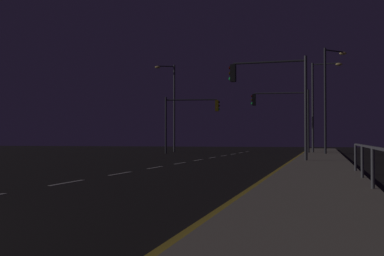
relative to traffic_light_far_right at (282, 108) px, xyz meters
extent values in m
plane|color=black|center=(-3.95, -20.17, -3.80)|extent=(112.00, 112.00, 0.00)
cube|color=gray|center=(3.11, -20.17, -3.73)|extent=(2.83, 77.00, 0.14)
cube|color=silver|center=(-3.95, -28.67, -3.79)|extent=(0.14, 2.00, 0.01)
cube|color=silver|center=(-3.95, -24.67, -3.79)|extent=(0.14, 2.00, 0.01)
cube|color=silver|center=(-3.95, -20.67, -3.79)|extent=(0.14, 2.00, 0.01)
cube|color=silver|center=(-3.95, -16.67, -3.79)|extent=(0.14, 2.00, 0.01)
cube|color=silver|center=(-3.95, -12.67, -3.79)|extent=(0.14, 2.00, 0.01)
cube|color=silver|center=(-3.95, -8.67, -3.79)|extent=(0.14, 2.00, 0.01)
cube|color=silver|center=(-3.95, -4.67, -3.79)|extent=(0.14, 2.00, 0.01)
cube|color=silver|center=(-3.95, -0.67, -3.79)|extent=(0.14, 2.00, 0.01)
cube|color=silver|center=(-3.95, 3.33, -3.79)|extent=(0.14, 2.00, 0.01)
cube|color=silver|center=(-3.95, 7.33, -3.79)|extent=(0.14, 2.00, 0.01)
cube|color=gold|center=(1.45, -15.17, -3.79)|extent=(0.14, 53.00, 0.01)
cylinder|color=#38383D|center=(2.07, 0.15, -1.10)|extent=(0.16, 0.16, 5.12)
cylinder|color=#4C4C51|center=(-0.11, -0.01, 1.22)|extent=(4.38, 0.43, 0.11)
cube|color=black|center=(-2.29, -0.17, 0.69)|extent=(0.30, 0.36, 0.95)
sphere|color=black|center=(-2.45, -0.18, 0.99)|extent=(0.20, 0.20, 0.20)
sphere|color=black|center=(-2.45, -0.18, 0.69)|extent=(0.20, 0.20, 0.20)
sphere|color=#19D84C|center=(-2.45, -0.18, 0.39)|extent=(0.20, 0.20, 0.20)
cylinder|color=#38383D|center=(-9.86, -0.41, -1.37)|extent=(0.16, 0.16, 4.85)
cylinder|color=#38383D|center=(-7.69, -0.12, 0.80)|extent=(4.37, 0.70, 0.11)
cube|color=olive|center=(-5.51, 0.18, 0.27)|extent=(0.32, 0.37, 0.95)
sphere|color=black|center=(-5.36, 0.20, 0.57)|extent=(0.20, 0.20, 0.20)
sphere|color=black|center=(-5.36, 0.20, 0.27)|extent=(0.20, 0.20, 0.20)
sphere|color=#19D84C|center=(-5.36, 0.20, -0.03)|extent=(0.20, 0.20, 0.20)
cylinder|color=#4C4C51|center=(2.38, -14.76, -0.90)|extent=(0.16, 0.16, 5.52)
cylinder|color=#38383D|center=(0.42, -14.65, 1.61)|extent=(3.91, 0.32, 0.11)
cube|color=black|center=(-1.53, -14.55, 1.09)|extent=(0.30, 0.35, 0.95)
sphere|color=black|center=(-1.68, -14.54, 1.39)|extent=(0.20, 0.20, 0.20)
sphere|color=black|center=(-1.68, -14.54, 1.09)|extent=(0.20, 0.20, 0.20)
sphere|color=#19D84C|center=(-1.68, -14.54, 0.79)|extent=(0.20, 0.20, 0.20)
cylinder|color=#38383D|center=(3.40, -2.51, 0.35)|extent=(0.18, 0.18, 8.00)
cylinder|color=#2D3033|center=(4.07, -1.81, 4.20)|extent=(1.43, 1.46, 0.10)
ellipsoid|color=#F9D172|center=(4.75, -1.11, 4.10)|extent=(0.56, 0.36, 0.24)
cylinder|color=#4C4C51|center=(-10.72, 5.02, 0.41)|extent=(0.18, 0.18, 8.42)
cylinder|color=#2D3033|center=(-11.47, 4.71, 4.48)|extent=(1.54, 0.73, 0.10)
ellipsoid|color=#F9D172|center=(-12.23, 4.39, 4.38)|extent=(0.56, 0.36, 0.24)
cylinder|color=#4C4C51|center=(2.40, 1.49, 0.08)|extent=(0.18, 0.18, 7.48)
cylinder|color=#38383D|center=(3.45, 1.30, 3.68)|extent=(2.13, 0.47, 0.10)
ellipsoid|color=#F9D172|center=(4.51, 1.11, 3.58)|extent=(0.56, 0.36, 0.24)
cylinder|color=#59595E|center=(4.38, -29.72, -3.18)|extent=(0.09, 0.09, 0.95)
cylinder|color=#59595E|center=(4.38, -26.41, -3.18)|extent=(0.09, 0.09, 0.95)
cylinder|color=#59595E|center=(4.38, -23.10, -3.18)|extent=(0.09, 0.09, 0.95)
cube|color=slate|center=(4.38, -31.38, -2.71)|extent=(0.06, 16.57, 0.06)
camera|label=1|loc=(3.29, -42.13, -2.50)|focal=47.64mm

